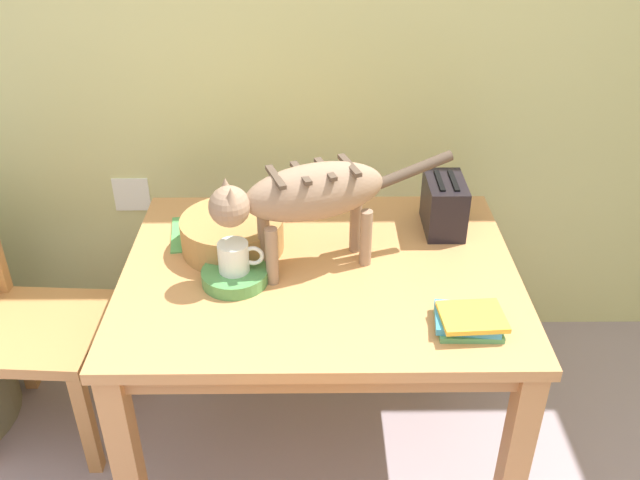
% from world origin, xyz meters
% --- Properties ---
extents(wall_rear, '(5.08, 0.11, 2.50)m').
position_xyz_m(wall_rear, '(-0.00, 1.96, 1.25)').
color(wall_rear, '#D3D28A').
rests_on(wall_rear, ground_plane).
extents(dining_table, '(1.17, 0.90, 0.72)m').
position_xyz_m(dining_table, '(0.07, 1.27, 0.63)').
color(dining_table, tan).
rests_on(dining_table, ground_plane).
extents(cat, '(0.70, 0.30, 0.33)m').
position_xyz_m(cat, '(0.03, 1.28, 0.96)').
color(cat, '#977860').
rests_on(cat, dining_table).
extents(saucer_bowl, '(0.19, 0.19, 0.04)m').
position_xyz_m(saucer_bowl, '(-0.18, 1.21, 0.74)').
color(saucer_bowl, '#4C904B').
rests_on(saucer_bowl, dining_table).
extents(coffee_mug, '(0.13, 0.09, 0.09)m').
position_xyz_m(coffee_mug, '(-0.18, 1.21, 0.81)').
color(coffee_mug, white).
rests_on(coffee_mug, saucer_bowl).
extents(magazine, '(0.32, 0.26, 0.01)m').
position_xyz_m(magazine, '(-0.26, 1.48, 0.72)').
color(magazine, '#55AA59').
rests_on(magazine, dining_table).
extents(book_stack, '(0.19, 0.16, 0.05)m').
position_xyz_m(book_stack, '(0.45, 0.99, 0.75)').
color(book_stack, '#519A60').
rests_on(book_stack, dining_table).
extents(wicker_basket, '(0.31, 0.31, 0.11)m').
position_xyz_m(wicker_basket, '(-0.20, 1.39, 0.78)').
color(wicker_basket, '#AD7F46').
rests_on(wicker_basket, dining_table).
extents(toaster, '(0.12, 0.20, 0.18)m').
position_xyz_m(toaster, '(0.47, 1.50, 0.81)').
color(toaster, black).
rests_on(toaster, dining_table).
extents(wooden_chair_near, '(0.45, 0.45, 0.93)m').
position_xyz_m(wooden_chair_near, '(-0.90, 1.35, 0.45)').
color(wooden_chair_near, tan).
rests_on(wooden_chair_near, ground_plane).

